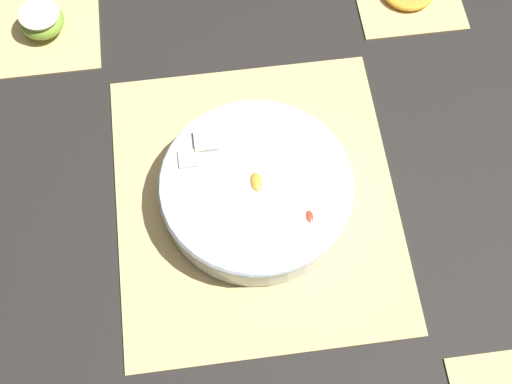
{
  "coord_description": "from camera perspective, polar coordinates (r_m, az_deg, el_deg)",
  "views": [
    {
      "loc": [
        0.42,
        -0.05,
        0.91
      ],
      "look_at": [
        0.0,
        0.0,
        0.03
      ],
      "focal_mm": 50.0,
      "sensor_mm": 36.0,
      "label": 1
    }
  ],
  "objects": [
    {
      "name": "ground_plane",
      "position": [
        1.0,
        -0.0,
        -0.66
      ],
      "size": [
        6.0,
        6.0,
        0.0
      ],
      "primitive_type": "plane",
      "color": "black"
    },
    {
      "name": "bamboo_mat_center",
      "position": [
        1.0,
        -0.0,
        -0.59
      ],
      "size": [
        0.44,
        0.39,
        0.01
      ],
      "color": "#D6B775",
      "rests_on": "ground_plane"
    },
    {
      "name": "coaster_mat_near_left",
      "position": [
        1.2,
        -16.47,
        12.32
      ],
      "size": [
        0.17,
        0.17,
        0.01
      ],
      "color": "#D6B775",
      "rests_on": "ground_plane"
    },
    {
      "name": "apple_half",
      "position": [
        1.19,
        -16.76,
        12.99
      ],
      "size": [
        0.07,
        0.07,
        0.04
      ],
      "color": "#7FAD38",
      "rests_on": "coaster_mat_near_left"
    },
    {
      "name": "fruit_salad_bowl",
      "position": [
        0.97,
        -0.04,
        0.25
      ],
      "size": [
        0.27,
        0.27,
        0.06
      ],
      "color": "silver",
      "rests_on": "bamboo_mat_center"
    }
  ]
}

